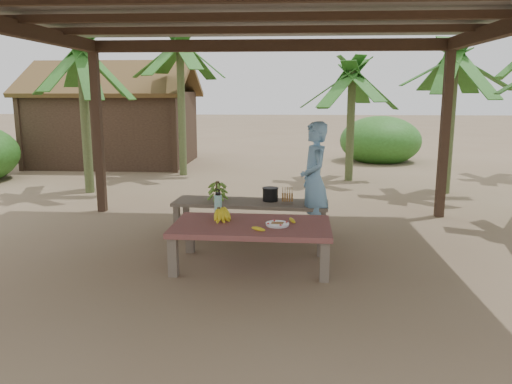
# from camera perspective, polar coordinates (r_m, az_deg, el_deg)

# --- Properties ---
(ground) EXTENTS (80.00, 80.00, 0.00)m
(ground) POSITION_cam_1_polar(r_m,az_deg,el_deg) (6.11, 0.28, -7.62)
(ground) COLOR brown
(ground) RESTS_ON ground
(pavilion) EXTENTS (6.60, 5.60, 2.95)m
(pavilion) POSITION_cam_1_polar(r_m,az_deg,el_deg) (5.82, 0.15, 19.19)
(pavilion) COLOR black
(pavilion) RESTS_ON ground
(work_table) EXTENTS (1.82, 1.04, 0.50)m
(work_table) POSITION_cam_1_polar(r_m,az_deg,el_deg) (5.75, -0.50, -4.30)
(work_table) COLOR brown
(work_table) RESTS_ON ground
(bench) EXTENTS (2.24, 0.79, 0.45)m
(bench) POSITION_cam_1_polar(r_m,az_deg,el_deg) (7.14, -0.61, -1.53)
(bench) COLOR brown
(bench) RESTS_ON ground
(ripe_banana_bunch) EXTENTS (0.35, 0.33, 0.17)m
(ripe_banana_bunch) POSITION_cam_1_polar(r_m,az_deg,el_deg) (5.88, -4.28, -2.44)
(ripe_banana_bunch) COLOR yellow
(ripe_banana_bunch) RESTS_ON work_table
(plate) EXTENTS (0.27, 0.27, 0.04)m
(plate) POSITION_cam_1_polar(r_m,az_deg,el_deg) (5.65, 2.46, -3.71)
(plate) COLOR white
(plate) RESTS_ON work_table
(loose_banana_front) EXTENTS (0.16, 0.08, 0.04)m
(loose_banana_front) POSITION_cam_1_polar(r_m,az_deg,el_deg) (5.44, 0.27, -4.24)
(loose_banana_front) COLOR yellow
(loose_banana_front) RESTS_ON work_table
(loose_banana_side) EXTENTS (0.10, 0.15, 0.04)m
(loose_banana_side) POSITION_cam_1_polar(r_m,az_deg,el_deg) (5.81, 4.17, -3.25)
(loose_banana_side) COLOR yellow
(loose_banana_side) RESTS_ON work_table
(water_flask) EXTENTS (0.09, 0.09, 0.33)m
(water_flask) POSITION_cam_1_polar(r_m,az_deg,el_deg) (6.08, -4.35, -1.45)
(water_flask) COLOR #3FC5B7
(water_flask) RESTS_ON work_table
(green_banana_stalk) EXTENTS (0.28, 0.28, 0.30)m
(green_banana_stalk) POSITION_cam_1_polar(r_m,az_deg,el_deg) (7.19, -4.41, 0.19)
(green_banana_stalk) COLOR #598C2D
(green_banana_stalk) RESTS_ON bench
(cooking_pot) EXTENTS (0.22, 0.22, 0.19)m
(cooking_pot) POSITION_cam_1_polar(r_m,az_deg,el_deg) (7.15, 1.65, -0.30)
(cooking_pot) COLOR black
(cooking_pot) RESTS_ON bench
(skewer_rack) EXTENTS (0.19, 0.10, 0.24)m
(skewer_rack) POSITION_cam_1_polar(r_m,az_deg,el_deg) (6.99, 3.60, -0.36)
(skewer_rack) COLOR #A57F47
(skewer_rack) RESTS_ON bench
(woman) EXTENTS (0.48, 0.64, 1.60)m
(woman) POSITION_cam_1_polar(r_m,az_deg,el_deg) (6.82, 6.65, 1.28)
(woman) COLOR #689AC4
(woman) RESTS_ON ground
(hut) EXTENTS (4.40, 3.43, 2.85)m
(hut) POSITION_cam_1_polar(r_m,az_deg,el_deg) (14.62, -15.70, 7.45)
(hut) COLOR black
(hut) RESTS_ON ground
(banana_plant_ne) EXTENTS (1.80, 1.80, 2.90)m
(banana_plant_ne) POSITION_cam_1_polar(r_m,az_deg,el_deg) (10.50, 21.70, 12.94)
(banana_plant_ne) COLOR #596638
(banana_plant_ne) RESTS_ON ground
(banana_plant_n) EXTENTS (1.80, 1.80, 2.64)m
(banana_plant_n) POSITION_cam_1_polar(r_m,az_deg,el_deg) (11.47, 10.92, 12.03)
(banana_plant_n) COLOR #596638
(banana_plant_n) RESTS_ON ground
(banana_plant_nw) EXTENTS (1.80, 1.80, 3.35)m
(banana_plant_nw) POSITION_cam_1_polar(r_m,az_deg,el_deg) (12.21, -8.68, 15.27)
(banana_plant_nw) COLOR #596638
(banana_plant_nw) RESTS_ON ground
(banana_plant_w) EXTENTS (1.80, 1.80, 2.96)m
(banana_plant_w) POSITION_cam_1_polar(r_m,az_deg,el_deg) (10.45, -19.29, 13.43)
(banana_plant_w) COLOR #596638
(banana_plant_w) RESTS_ON ground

